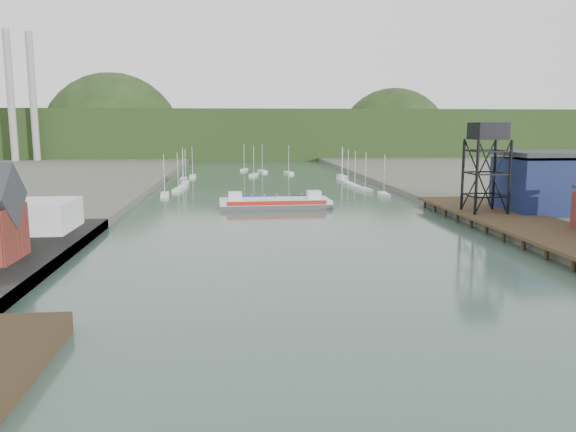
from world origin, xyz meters
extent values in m
plane|color=#2C453B|center=(0.00, 0.00, 0.00)|extent=(600.00, 600.00, 0.00)
cube|color=black|center=(37.00, 45.00, 1.90)|extent=(14.00, 70.00, 0.50)
cylinder|color=black|center=(31.00, 45.00, 0.80)|extent=(0.60, 0.60, 2.20)
cylinder|color=black|center=(43.00, 45.00, 0.80)|extent=(0.60, 0.60, 2.20)
cube|color=silver|center=(-44.00, 50.00, 3.85)|extent=(18.00, 12.00, 4.50)
cylinder|color=black|center=(32.00, 55.00, 8.65)|extent=(0.50, 0.50, 13.00)
cylinder|color=black|center=(38.00, 55.00, 8.65)|extent=(0.50, 0.50, 13.00)
cylinder|color=black|center=(32.00, 61.00, 8.65)|extent=(0.50, 0.50, 13.00)
cylinder|color=black|center=(38.00, 61.00, 8.65)|extent=(0.50, 0.50, 13.00)
cube|color=black|center=(35.00, 58.00, 16.65)|extent=(5.50, 5.50, 3.00)
cube|color=#0D123B|center=(50.00, 60.00, 6.60)|extent=(20.00, 14.00, 10.00)
cube|color=#2D2D33|center=(50.00, 60.00, 12.50)|extent=(20.50, 14.50, 0.80)
cube|color=silver|center=(-27.54, 103.89, 0.35)|extent=(2.67, 7.65, 0.90)
cube|color=silver|center=(-25.28, 115.30, 0.35)|extent=(2.81, 7.67, 0.90)
cube|color=silver|center=(-24.71, 124.17, 0.35)|extent=(2.35, 7.59, 0.90)
cube|color=silver|center=(-24.81, 134.09, 0.35)|extent=(2.01, 7.50, 0.90)
cube|color=silver|center=(-26.64, 146.33, 0.35)|extent=(2.00, 7.50, 0.90)
cube|color=silver|center=(-24.32, 156.17, 0.35)|extent=(2.16, 7.54, 0.90)
cube|color=silver|center=(27.56, 99.03, 0.35)|extent=(2.53, 7.62, 0.90)
cube|color=silver|center=(25.46, 110.51, 0.35)|extent=(2.76, 7.67, 0.90)
cube|color=silver|center=(24.46, 119.29, 0.35)|extent=(2.22, 7.56, 0.90)
cube|color=silver|center=(24.27, 128.28, 0.35)|extent=(2.18, 7.54, 0.90)
cube|color=silver|center=(24.67, 139.38, 0.35)|extent=(2.46, 7.61, 0.90)
cube|color=silver|center=(26.78, 150.99, 0.35)|extent=(2.48, 7.61, 0.90)
cube|color=silver|center=(-3.16, 160.00, 0.35)|extent=(3.78, 7.76, 0.90)
cube|color=silver|center=(10.04, 168.00, 0.35)|extent=(3.31, 7.74, 0.90)
cube|color=silver|center=(0.66, 176.00, 0.35)|extent=(3.76, 7.76, 0.90)
cube|color=silver|center=(-6.11, 184.00, 0.35)|extent=(3.40, 7.74, 0.90)
cylinder|color=#989893|center=(-110.00, 230.00, 30.00)|extent=(3.20, 3.20, 60.00)
cylinder|color=#989893|center=(-102.00, 235.00, 30.00)|extent=(3.20, 3.20, 60.00)
cube|color=black|center=(0.00, 300.00, 12.00)|extent=(500.00, 120.00, 28.00)
sphere|color=black|center=(-80.00, 300.00, 8.00)|extent=(80.00, 80.00, 80.00)
sphere|color=black|center=(90.00, 310.00, 6.00)|extent=(70.00, 70.00, 70.00)
cube|color=#49494B|center=(-1.29, 82.28, 0.48)|extent=(24.26, 10.35, 0.96)
cube|color=silver|center=(-1.29, 82.28, 1.34)|extent=(24.26, 10.35, 0.77)
cube|color=#A82313|center=(-1.13, 77.44, 1.53)|extent=(21.08, 0.82, 0.86)
cube|color=navy|center=(-1.44, 87.12, 1.53)|extent=(21.08, 0.82, 0.86)
cube|color=silver|center=(-9.91, 82.00, 2.49)|extent=(2.97, 2.97, 1.92)
cube|color=silver|center=(7.33, 82.56, 2.49)|extent=(2.97, 2.97, 1.92)
camera|label=1|loc=(-9.95, -38.76, 17.53)|focal=35.00mm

